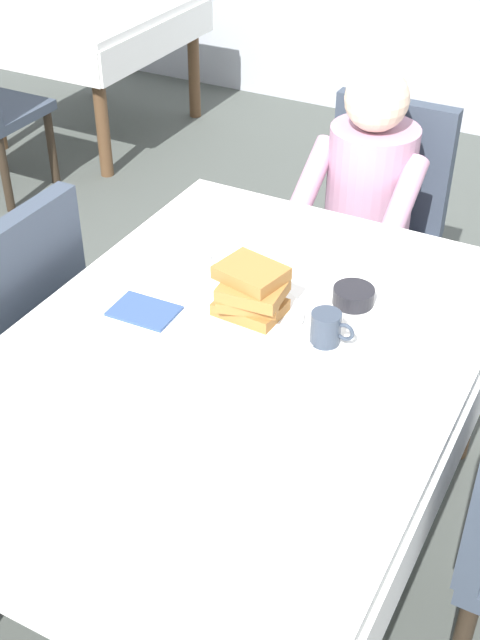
# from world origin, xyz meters

# --- Properties ---
(ground_plane) EXTENTS (14.00, 14.00, 0.00)m
(ground_plane) POSITION_xyz_m (0.00, 0.00, 0.00)
(ground_plane) COLOR #474C47
(dining_table_main) EXTENTS (1.12, 1.52, 0.74)m
(dining_table_main) POSITION_xyz_m (0.00, 0.00, 0.65)
(dining_table_main) COLOR white
(dining_table_main) RESTS_ON ground
(chair_diner) EXTENTS (0.44, 0.45, 0.93)m
(chair_diner) POSITION_xyz_m (-0.05, 1.17, 0.53)
(chair_diner) COLOR #384251
(chair_diner) RESTS_ON ground
(diner_person) EXTENTS (0.40, 0.43, 1.12)m
(diner_person) POSITION_xyz_m (-0.05, 1.01, 0.67)
(diner_person) COLOR #B2849E
(diner_person) RESTS_ON ground
(chair_left_side) EXTENTS (0.45, 0.44, 0.93)m
(chair_left_side) POSITION_xyz_m (-0.77, 0.00, 0.53)
(chair_left_side) COLOR #384251
(chair_left_side) RESTS_ON ground
(plate_breakfast) EXTENTS (0.28, 0.28, 0.02)m
(plate_breakfast) POSITION_xyz_m (-0.03, 0.12, 0.75)
(plate_breakfast) COLOR white
(plate_breakfast) RESTS_ON dining_table_main
(breakfast_stack) EXTENTS (0.19, 0.18, 0.13)m
(breakfast_stack) POSITION_xyz_m (-0.03, 0.12, 0.82)
(breakfast_stack) COLOR #A36B33
(breakfast_stack) RESTS_ON plate_breakfast
(cup_coffee) EXTENTS (0.11, 0.08, 0.08)m
(cup_coffee) POSITION_xyz_m (0.18, 0.11, 0.78)
(cup_coffee) COLOR #333D4C
(cup_coffee) RESTS_ON dining_table_main
(bowl_butter) EXTENTS (0.11, 0.11, 0.04)m
(bowl_butter) POSITION_xyz_m (0.18, 0.31, 0.76)
(bowl_butter) COLOR black
(bowl_butter) RESTS_ON dining_table_main
(syrup_pitcher) EXTENTS (0.08, 0.08, 0.07)m
(syrup_pitcher) POSITION_xyz_m (-0.26, 0.27, 0.78)
(syrup_pitcher) COLOR silver
(syrup_pitcher) RESTS_ON dining_table_main
(fork_left_of_plate) EXTENTS (0.03, 0.18, 0.00)m
(fork_left_of_plate) POSITION_xyz_m (-0.22, 0.10, 0.74)
(fork_left_of_plate) COLOR silver
(fork_left_of_plate) RESTS_ON dining_table_main
(knife_right_of_plate) EXTENTS (0.02, 0.20, 0.00)m
(knife_right_of_plate) POSITION_xyz_m (0.16, 0.10, 0.74)
(knife_right_of_plate) COLOR silver
(knife_right_of_plate) RESTS_ON dining_table_main
(spoon_near_edge) EXTENTS (0.15, 0.05, 0.00)m
(spoon_near_edge) POSITION_xyz_m (-0.05, -0.20, 0.74)
(spoon_near_edge) COLOR silver
(spoon_near_edge) RESTS_ON dining_table_main
(napkin_folded) EXTENTS (0.17, 0.13, 0.01)m
(napkin_folded) POSITION_xyz_m (-0.29, 0.01, 0.74)
(napkin_folded) COLOR #334C7F
(napkin_folded) RESTS_ON dining_table_main
(background_table_far) EXTENTS (0.92, 1.12, 0.74)m
(background_table_far) POSITION_xyz_m (-2.17, 2.32, 0.62)
(background_table_far) COLOR white
(background_table_far) RESTS_ON ground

